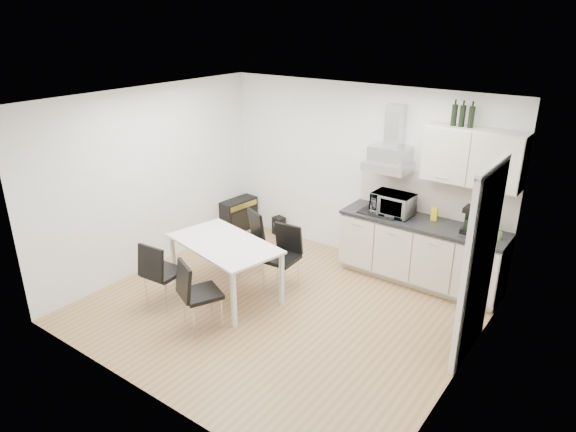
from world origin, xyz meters
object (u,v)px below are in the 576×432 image
object	(u,v)px
dining_table	(224,248)
floor_speaker	(279,226)
guitar_amp	(239,215)
chair_near_right	(202,294)
chair_far_right	(281,259)
kitchenette	(427,227)
chair_near_left	(164,273)
chair_far_left	(244,242)

from	to	relation	value
dining_table	floor_speaker	xyz separation A→B (m)	(-0.63, 2.00, -0.52)
dining_table	guitar_amp	distance (m)	2.22
chair_near_right	chair_far_right	bearing A→B (deg)	106.12
dining_table	chair_near_right	bearing A→B (deg)	-55.42
kitchenette	chair_near_left	distance (m)	3.49
guitar_amp	kitchenette	bearing A→B (deg)	7.65
chair_far_left	chair_far_right	xyz separation A→B (m)	(0.75, -0.13, 0.00)
dining_table	chair_far_right	size ratio (longest dim) A/B	1.85
dining_table	guitar_amp	size ratio (longest dim) A/B	2.38
dining_table	chair_far_left	bearing A→B (deg)	122.46
floor_speaker	chair_near_left	bearing A→B (deg)	-71.89
chair_far_left	chair_far_right	world-z (taller)	same
chair_near_left	floor_speaker	distance (m)	2.66
chair_near_right	guitar_amp	xyz separation A→B (m)	(-1.61, 2.49, -0.16)
guitar_amp	floor_speaker	size ratio (longest dim) A/B	2.25
kitchenette	guitar_amp	bearing A→B (deg)	-178.52
dining_table	floor_speaker	size ratio (longest dim) A/B	5.36
chair_far_right	guitar_amp	bearing A→B (deg)	-38.42
chair_far_left	chair_near_right	bearing A→B (deg)	135.37
kitchenette	floor_speaker	world-z (taller)	kitchenette
dining_table	chair_near_left	xyz separation A→B (m)	(-0.45, -0.64, -0.24)
chair_far_right	floor_speaker	distance (m)	1.87
kitchenette	dining_table	distance (m)	2.70
kitchenette	guitar_amp	xyz separation A→B (m)	(-3.28, -0.08, -0.56)
dining_table	chair_far_right	world-z (taller)	chair_far_right
kitchenette	chair_near_right	world-z (taller)	kitchenette
chair_near_left	chair_near_right	distance (m)	0.77
chair_far_right	floor_speaker	xyz separation A→B (m)	(-1.13, 1.46, -0.29)
dining_table	floor_speaker	world-z (taller)	dining_table
chair_far_right	chair_near_right	xyz separation A→B (m)	(-0.20, -1.28, 0.00)
chair_far_right	guitar_amp	distance (m)	2.18
chair_far_right	chair_near_left	world-z (taller)	same
dining_table	chair_far_left	xyz separation A→B (m)	(-0.25, 0.67, -0.24)
floor_speaker	dining_table	bearing A→B (deg)	-58.21
chair_near_left	chair_near_right	world-z (taller)	same
dining_table	chair_near_left	world-z (taller)	chair_near_left
dining_table	guitar_amp	bearing A→B (deg)	138.84
chair_far_right	floor_speaker	bearing A→B (deg)	-56.86
chair_far_left	chair_far_right	bearing A→B (deg)	-165.52
chair_far_left	guitar_amp	size ratio (longest dim) A/B	1.29
kitchenette	floor_speaker	xyz separation A→B (m)	(-2.61, 0.17, -0.68)
chair_far_right	chair_near_left	bearing A→B (deg)	46.30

